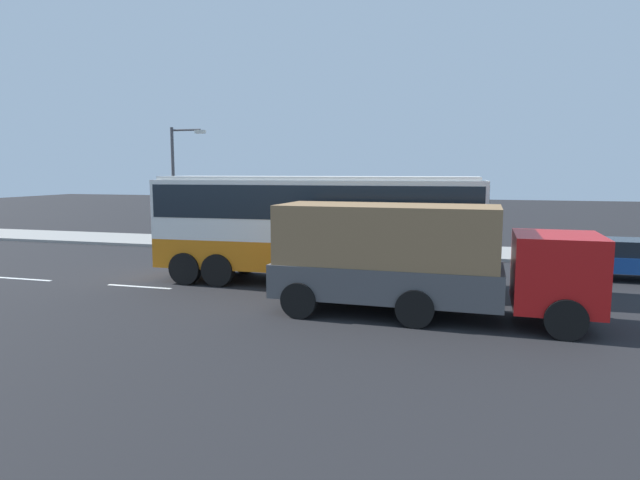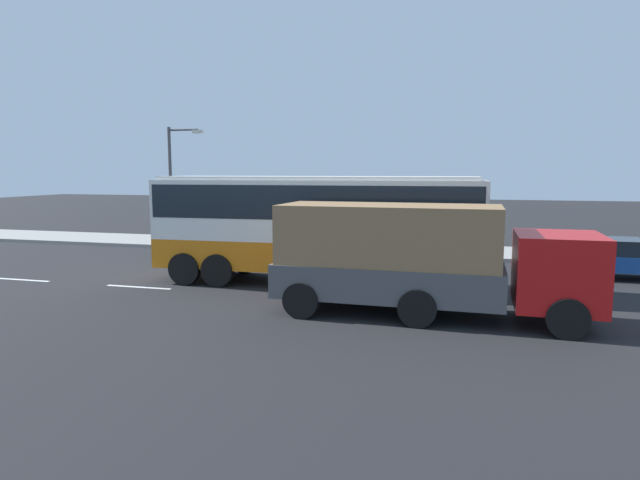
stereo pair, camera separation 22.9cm
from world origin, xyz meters
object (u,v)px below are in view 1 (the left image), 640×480
at_px(coach_bus, 317,218).
at_px(pedestrian_near_curb, 327,228).
at_px(car_blue_saloon, 615,258).
at_px(pedestrian_at_crossing, 388,230).
at_px(cargo_truck, 420,257).
at_px(street_lamp, 177,176).

height_order(coach_bus, pedestrian_near_curb, coach_bus).
height_order(car_blue_saloon, pedestrian_at_crossing, pedestrian_at_crossing).
relative_size(car_blue_saloon, pedestrian_near_curb, 2.62).
relative_size(coach_bus, pedestrian_near_curb, 6.49).
distance_m(cargo_truck, pedestrian_at_crossing, 11.98).
bearing_deg(pedestrian_at_crossing, pedestrian_near_curb, -27.43).
relative_size(pedestrian_at_crossing, street_lamp, 0.26).
distance_m(pedestrian_at_crossing, street_lamp, 10.81).
relative_size(cargo_truck, pedestrian_at_crossing, 5.50).
xyz_separation_m(cargo_truck, street_lamp, (-13.05, 10.06, 2.00)).
distance_m(cargo_truck, car_blue_saloon, 9.50).
distance_m(pedestrian_near_curb, street_lamp, 7.99).
relative_size(car_blue_saloon, pedestrian_at_crossing, 2.97).
bearing_deg(coach_bus, street_lamp, 142.02).
relative_size(cargo_truck, pedestrian_near_curb, 4.84).
height_order(car_blue_saloon, pedestrian_near_curb, pedestrian_near_curb).
bearing_deg(street_lamp, car_blue_saloon, -8.72).
bearing_deg(pedestrian_near_curb, car_blue_saloon, -19.17).
height_order(cargo_truck, car_blue_saloon, cargo_truck).
bearing_deg(cargo_truck, car_blue_saloon, 49.56).
height_order(car_blue_saloon, street_lamp, street_lamp).
height_order(coach_bus, pedestrian_at_crossing, coach_bus).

